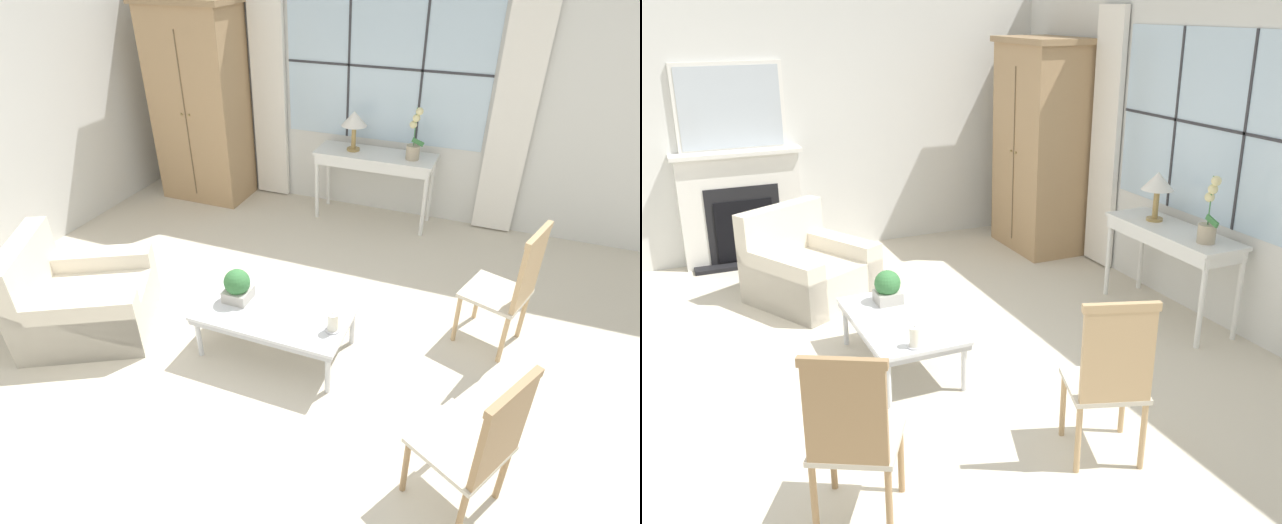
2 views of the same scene
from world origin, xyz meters
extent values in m
plane|color=beige|center=(0.00, 0.00, 0.00)|extent=(14.00, 14.00, 0.00)
cube|color=silver|center=(0.00, 3.03, 1.40)|extent=(7.20, 0.06, 2.80)
cube|color=silver|center=(0.00, 3.00, 1.62)|extent=(2.20, 0.01, 1.54)
cube|color=#2D2D33|center=(-0.40, 2.99, 1.62)|extent=(0.02, 0.02, 1.54)
cube|color=#2D2D33|center=(0.40, 2.99, 1.62)|extent=(0.02, 0.02, 1.54)
cube|color=#2D2D33|center=(0.00, 2.99, 1.62)|extent=(2.20, 0.02, 0.02)
cube|color=white|center=(-1.34, 2.95, 1.29)|extent=(0.41, 0.06, 2.54)
cube|color=white|center=(1.34, 2.95, 1.29)|extent=(0.41, 0.06, 2.54)
cube|color=tan|center=(-2.09, 2.64, 1.09)|extent=(1.01, 0.62, 2.19)
cube|color=brown|center=(-2.09, 2.32, 1.05)|extent=(0.01, 0.01, 1.84)
sphere|color=#997F4C|center=(-2.14, 2.32, 1.09)|extent=(0.03, 0.03, 0.03)
sphere|color=#997F4C|center=(-2.04, 2.32, 1.09)|extent=(0.03, 0.03, 0.03)
cube|color=white|center=(0.03, 2.71, 0.78)|extent=(1.30, 0.46, 0.03)
cube|color=white|center=(0.03, 2.71, 0.71)|extent=(1.25, 0.44, 0.10)
cylinder|color=white|center=(-0.58, 2.52, 0.38)|extent=(0.04, 0.04, 0.76)
cylinder|color=white|center=(0.64, 2.52, 0.38)|extent=(0.04, 0.04, 0.76)
cylinder|color=white|center=(-0.58, 2.90, 0.38)|extent=(0.04, 0.04, 0.76)
cylinder|color=white|center=(0.64, 2.90, 0.38)|extent=(0.04, 0.04, 0.76)
cylinder|color=#9E7F47|center=(-0.23, 2.72, 0.80)|extent=(0.14, 0.14, 0.02)
cylinder|color=#9E7F47|center=(-0.23, 2.72, 0.94)|extent=(0.05, 0.05, 0.25)
cone|color=white|center=(-0.23, 2.72, 1.14)|extent=(0.28, 0.28, 0.15)
cylinder|color=tan|center=(0.43, 2.69, 0.87)|extent=(0.14, 0.14, 0.15)
cylinder|color=#38753D|center=(0.43, 2.69, 1.13)|extent=(0.01, 0.01, 0.39)
cube|color=#38753D|center=(0.48, 2.69, 0.98)|extent=(0.14, 0.02, 0.09)
sphere|color=beige|center=(0.41, 2.70, 1.15)|extent=(0.08, 0.08, 0.08)
sphere|color=beige|center=(0.43, 2.70, 1.22)|extent=(0.08, 0.08, 0.08)
sphere|color=beige|center=(0.46, 2.70, 1.29)|extent=(0.08, 0.08, 0.08)
cube|color=beige|center=(-1.57, -0.01, 0.19)|extent=(1.25, 1.23, 0.38)
cube|color=beige|center=(-1.92, -0.20, 0.61)|extent=(0.56, 0.86, 0.45)
cube|color=beige|center=(-1.74, 0.29, 0.26)|extent=(0.93, 0.63, 0.52)
cube|color=beige|center=(-1.41, -0.31, 0.26)|extent=(0.93, 0.63, 0.52)
cube|color=beige|center=(1.48, 1.02, 0.45)|extent=(0.56, 0.56, 0.03)
cube|color=tan|center=(1.67, 0.96, 0.74)|extent=(0.17, 0.39, 0.55)
cube|color=tan|center=(1.67, 0.96, 1.04)|extent=(0.18, 0.42, 0.05)
cylinder|color=tan|center=(1.24, 0.90, 0.22)|extent=(0.04, 0.04, 0.44)
cylinder|color=tan|center=(1.36, 1.26, 0.22)|extent=(0.04, 0.04, 0.44)
cylinder|color=tan|center=(1.60, 0.78, 0.22)|extent=(0.04, 0.04, 0.44)
cylinder|color=tan|center=(1.72, 1.14, 0.22)|extent=(0.04, 0.04, 0.44)
cube|color=beige|center=(1.42, -0.46, 0.44)|extent=(0.60, 0.60, 0.03)
cube|color=#9E7A51|center=(1.60, -0.55, 0.72)|extent=(0.23, 0.37, 0.52)
cube|color=#9E7A51|center=(1.60, -0.55, 1.00)|extent=(0.24, 0.40, 0.05)
cylinder|color=#9E7A51|center=(1.17, -0.53, 0.21)|extent=(0.04, 0.04, 0.43)
cylinder|color=#9E7A51|center=(1.35, -0.20, 0.21)|extent=(0.04, 0.04, 0.43)
cylinder|color=#9E7A51|center=(1.50, -0.72, 0.21)|extent=(0.04, 0.04, 0.43)
cylinder|color=#9E7A51|center=(1.68, -0.38, 0.21)|extent=(0.04, 0.04, 0.43)
cube|color=silver|center=(-0.04, 0.30, 0.38)|extent=(1.15, 0.65, 0.03)
cube|color=#B1B3B8|center=(-0.04, 0.30, 0.34)|extent=(1.13, 0.64, 0.04)
cylinder|color=silver|center=(-0.56, 0.02, 0.18)|extent=(0.04, 0.04, 0.36)
cylinder|color=silver|center=(0.49, 0.02, 0.18)|extent=(0.04, 0.04, 0.36)
cylinder|color=silver|center=(-0.56, 0.57, 0.18)|extent=(0.04, 0.04, 0.36)
cylinder|color=silver|center=(0.49, 0.57, 0.18)|extent=(0.04, 0.04, 0.36)
cube|color=#BCB7AD|center=(-0.36, 0.31, 0.43)|extent=(0.19, 0.19, 0.09)
sphere|color=#38753D|center=(-0.36, 0.31, 0.55)|extent=(0.20, 0.20, 0.20)
cylinder|color=silver|center=(0.44, 0.23, 0.39)|extent=(0.11, 0.11, 0.01)
cylinder|color=white|center=(0.44, 0.23, 0.47)|extent=(0.08, 0.08, 0.13)
cylinder|color=black|center=(0.44, 0.23, 0.54)|extent=(0.00, 0.00, 0.01)
camera|label=1|loc=(1.35, -2.35, 2.71)|focal=28.00mm
camera|label=2|loc=(4.50, -1.26, 2.55)|focal=40.00mm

